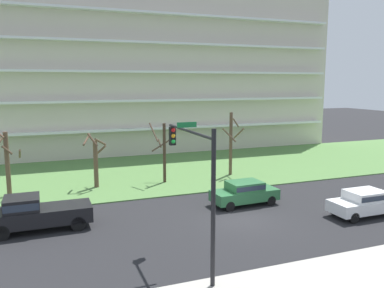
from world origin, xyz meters
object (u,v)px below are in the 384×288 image
object	(u,v)px
pickup_black_center_left	(36,212)
sedan_green_center_right	(245,192)
tree_right	(231,142)
sedan_white_near_left	(365,202)
tree_center	(163,151)
traffic_signal_mast	(196,171)
tree_left	(96,160)
tree_far_left	(8,162)

from	to	relation	value
pickup_black_center_left	sedan_green_center_right	world-z (taller)	pickup_black_center_left
tree_right	sedan_white_near_left	xyz separation A→B (m)	(2.90, -12.27, -2.03)
tree_center	tree_right	bearing A→B (deg)	3.61
pickup_black_center_left	traffic_signal_mast	size ratio (longest dim) A/B	0.86
tree_right	traffic_signal_mast	bearing A→B (deg)	-121.29
tree_left	traffic_signal_mast	xyz separation A→B (m)	(2.30, -15.01, 2.13)
tree_right	traffic_signal_mast	distance (m)	17.69
tree_center	tree_right	xyz separation A→B (m)	(6.20, 0.39, 0.29)
tree_left	tree_center	distance (m)	5.28
tree_far_left	tree_right	bearing A→B (deg)	0.93
tree_center	tree_right	world-z (taller)	tree_right
tree_right	pickup_black_center_left	bearing A→B (deg)	-153.62
tree_far_left	tree_center	world-z (taller)	tree_center
tree_far_left	sedan_white_near_left	world-z (taller)	tree_far_left
tree_center	pickup_black_center_left	size ratio (longest dim) A/B	0.89
tree_center	sedan_green_center_right	world-z (taller)	tree_center
tree_left	pickup_black_center_left	bearing A→B (deg)	-118.62
tree_center	pickup_black_center_left	bearing A→B (deg)	-142.06
tree_left	sedan_white_near_left	size ratio (longest dim) A/B	0.97
pickup_black_center_left	tree_center	bearing A→B (deg)	-142.28
tree_right	sedan_green_center_right	xyz separation A→B (m)	(-2.86, -7.77, -2.03)
pickup_black_center_left	sedan_green_center_right	xyz separation A→B (m)	(12.80, 0.00, -0.14)
tree_far_left	tree_left	size ratio (longest dim) A/B	1.12
tree_center	sedan_white_near_left	bearing A→B (deg)	-52.54
tree_right	tree_center	bearing A→B (deg)	-176.39
sedan_green_center_right	traffic_signal_mast	world-z (taller)	traffic_signal_mast
tree_far_left	tree_center	size ratio (longest dim) A/B	0.99
tree_far_left	traffic_signal_mast	xyz separation A→B (m)	(8.31, -14.78, 1.81)
tree_far_left	traffic_signal_mast	bearing A→B (deg)	-60.66
sedan_white_near_left	sedan_green_center_right	size ratio (longest dim) A/B	0.99
tree_center	pickup_black_center_left	world-z (taller)	tree_center
tree_center	pickup_black_center_left	xyz separation A→B (m)	(-9.46, -7.38, -1.59)
sedan_white_near_left	tree_center	bearing A→B (deg)	127.13
tree_center	tree_right	size ratio (longest dim) A/B	0.88
tree_center	tree_far_left	bearing A→B (deg)	179.45
tree_center	tree_right	distance (m)	6.22
tree_right	pickup_black_center_left	distance (m)	17.58
sedan_white_near_left	pickup_black_center_left	xyz separation A→B (m)	(-18.56, 4.50, 0.14)
tree_center	traffic_signal_mast	world-z (taller)	traffic_signal_mast
tree_left	pickup_black_center_left	size ratio (longest dim) A/B	0.79
tree_left	tree_right	distance (m)	11.47
sedan_white_near_left	pickup_black_center_left	distance (m)	19.10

